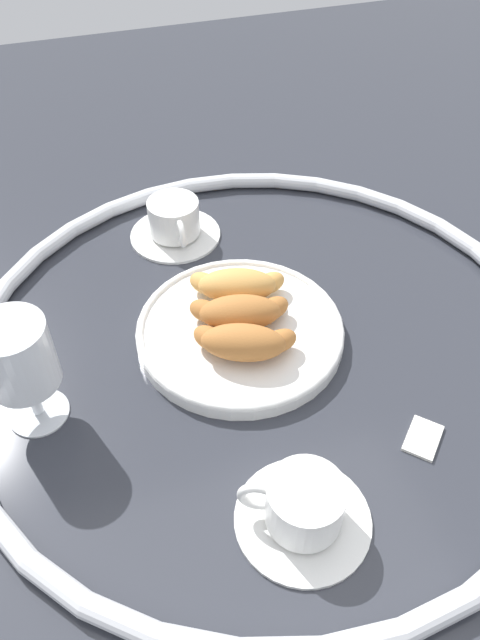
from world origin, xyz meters
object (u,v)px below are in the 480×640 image
croissant_large (243,342)px  croissant_extra (237,285)px  croissant_small (240,312)px  sugar_packet (423,437)px  coffee_cup_far (303,508)px  juice_glass_left (19,360)px  coffee_cup_near (174,222)px  pastry_plate (240,330)px

croissant_large → croissant_extra: (0.02, 0.10, 0.00)m
croissant_small → sugar_packet: (0.14, -0.21, -0.04)m
coffee_cup_far → juice_glass_left: (-0.24, 0.21, 0.07)m
croissant_large → coffee_cup_far: (-0.01, -0.21, -0.01)m
coffee_cup_near → coffee_cup_far: (0.01, -0.48, 0.00)m
pastry_plate → coffee_cup_near: (-0.03, 0.23, 0.01)m
croissant_small → croissant_extra: 0.05m
croissant_extra → sugar_packet: (0.13, -0.26, -0.04)m
croissant_small → coffee_cup_near: (-0.03, 0.22, -0.01)m
croissant_large → croissant_small: bearing=76.9°
coffee_cup_far → croissant_small: bearing=85.6°
croissant_small → croissant_extra: same height
sugar_packet → coffee_cup_near: bearing=67.4°
pastry_plate → coffee_cup_near: coffee_cup_near is taller
pastry_plate → coffee_cup_near: 0.23m
sugar_packet → croissant_small: bearing=79.8°
coffee_cup_near → juice_glass_left: (-0.23, -0.27, 0.07)m
croissant_large → sugar_packet: (0.15, -0.16, -0.04)m
pastry_plate → sugar_packet: bearing=-55.5°
croissant_large → juice_glass_left: juice_glass_left is taller
pastry_plate → coffee_cup_far: 0.26m
sugar_packet → coffee_cup_far: bearing=152.0°
croissant_extra → sugar_packet: croissant_extra is taller
coffee_cup_far → pastry_plate: bearing=85.7°
croissant_extra → coffee_cup_far: (-0.03, -0.31, -0.01)m
croissant_large → sugar_packet: bearing=-46.6°
croissant_large → coffee_cup_near: croissant_large is taller
coffee_cup_far → croissant_extra: bearing=84.1°
croissant_small → coffee_cup_near: 0.23m
croissant_large → juice_glass_left: bearing=179.6°
pastry_plate → coffee_cup_near: bearing=97.2°
pastry_plate → croissant_small: 0.03m
croissant_extra → coffee_cup_near: size_ratio=0.96×
coffee_cup_far → juice_glass_left: size_ratio=0.97×
croissant_small → coffee_cup_far: size_ratio=0.98×
croissant_small → coffee_cup_near: croissant_small is taller
coffee_cup_far → sugar_packet: 0.17m
coffee_cup_far → juice_glass_left: juice_glass_left is taller
juice_glass_left → sugar_packet: size_ratio=2.80×
croissant_large → sugar_packet: croissant_large is taller
coffee_cup_near → sugar_packet: coffee_cup_near is taller
coffee_cup_near → sugar_packet: size_ratio=2.72×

